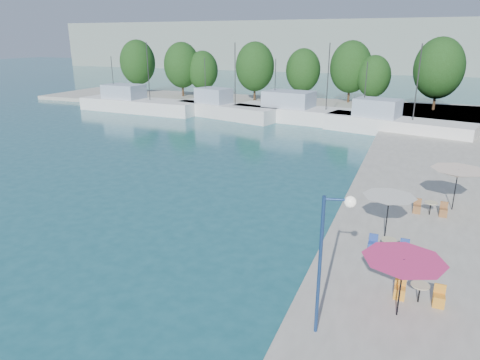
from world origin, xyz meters
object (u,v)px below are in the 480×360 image
at_px(umbrella_white, 389,201).
at_px(street_lamp, 331,241).
at_px(trawler_04, 393,125).
at_px(trawler_02, 224,109).
at_px(umbrella_pink, 403,266).
at_px(trawler_01, 137,104).
at_px(umbrella_cream, 458,173).
at_px(trawler_03, 306,114).

distance_m(umbrella_white, street_lamp, 8.76).
relative_size(trawler_04, street_lamp, 3.29).
distance_m(trawler_02, street_lamp, 46.54).
height_order(umbrella_pink, street_lamp, street_lamp).
bearing_deg(trawler_01, umbrella_white, -37.09).
bearing_deg(umbrella_cream, trawler_04, 101.36).
xyz_separation_m(umbrella_white, umbrella_cream, (3.39, 5.47, 0.24)).
bearing_deg(umbrella_pink, street_lamp, -138.85).
xyz_separation_m(trawler_01, umbrella_pink, (38.48, -38.49, 1.57)).
height_order(trawler_03, umbrella_pink, trawler_03).
relative_size(umbrella_white, umbrella_cream, 0.86).
xyz_separation_m(trawler_01, umbrella_white, (37.54, -31.92, 1.54)).
distance_m(umbrella_cream, street_lamp, 14.82).
bearing_deg(street_lamp, umbrella_cream, 57.68).
bearing_deg(trawler_01, umbrella_cream, -29.59).
bearing_deg(trawler_02, umbrella_cream, -28.74).
bearing_deg(trawler_04, umbrella_pink, -72.61).
xyz_separation_m(trawler_04, umbrella_pink, (2.36, -36.00, 1.56)).
distance_m(trawler_04, street_lamp, 38.08).
bearing_deg(umbrella_white, trawler_02, 126.15).
height_order(trawler_02, umbrella_pink, trawler_02).
height_order(trawler_01, trawler_03, same).
bearing_deg(trawler_01, trawler_04, -0.67).
bearing_deg(umbrella_cream, trawler_03, 119.66).
xyz_separation_m(trawler_02, trawler_03, (11.30, 0.70, -0.00)).
distance_m(trawler_03, umbrella_cream, 31.66).
height_order(trawler_04, street_lamp, trawler_04).
bearing_deg(trawler_03, trawler_02, -168.63).
bearing_deg(umbrella_cream, umbrella_pink, -101.52).
height_order(trawler_04, umbrella_white, trawler_04).
height_order(trawler_04, umbrella_pink, trawler_04).
bearing_deg(umbrella_white, trawler_04, 92.77).
bearing_deg(trawler_02, umbrella_white, -37.77).
distance_m(trawler_01, umbrella_white, 49.30).
bearing_deg(umbrella_pink, trawler_01, 134.99).
relative_size(trawler_02, umbrella_white, 6.04).
xyz_separation_m(trawler_04, street_lamp, (0.12, -37.96, 3.02)).
xyz_separation_m(trawler_03, trawler_04, (10.83, -3.51, 0.00)).
xyz_separation_m(trawler_03, umbrella_pink, (13.19, -39.50, 1.57)).
bearing_deg(trawler_02, trawler_01, -162.63).
bearing_deg(umbrella_white, street_lamp, -98.73).
bearing_deg(umbrella_white, trawler_01, 139.63).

